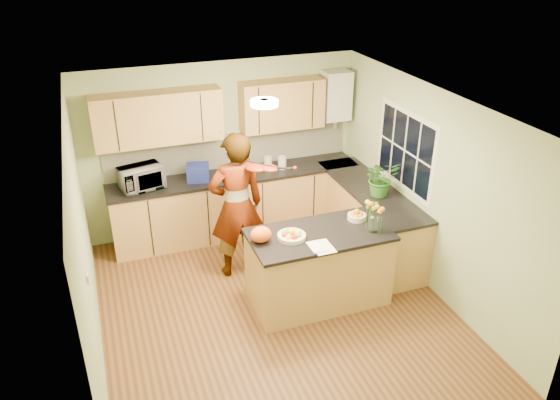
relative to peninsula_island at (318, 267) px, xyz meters
name	(u,v)px	position (x,y,z in m)	size (l,w,h in m)	color
floor	(275,308)	(-0.55, 0.01, -0.47)	(4.50, 4.50, 0.00)	#522D17
ceiling	(274,107)	(-0.55, 0.01, 2.03)	(4.00, 4.50, 0.02)	silver
wall_back	(223,148)	(-0.55, 2.26, 0.78)	(4.00, 0.02, 2.50)	#97AC7B
wall_front	(373,350)	(-0.55, -2.24, 0.78)	(4.00, 0.02, 2.50)	#97AC7B
wall_left	(84,250)	(-2.55, 0.01, 0.78)	(0.02, 4.50, 2.50)	#97AC7B
wall_right	(429,190)	(1.45, 0.01, 0.78)	(0.02, 4.50, 2.50)	#97AC7B
back_counter	(237,203)	(-0.45, 1.96, 0.00)	(3.64, 0.62, 0.94)	#AD8845
right_counter	(369,219)	(1.15, 0.86, 0.00)	(0.62, 2.24, 0.94)	#AD8845
splashback	(230,150)	(-0.45, 2.25, 0.73)	(3.60, 0.02, 0.52)	white
upper_cabinets	(211,112)	(-0.73, 2.09, 1.38)	(3.20, 0.34, 0.70)	#AD8845
boiler	(336,96)	(1.15, 2.10, 1.42)	(0.40, 0.30, 0.86)	silver
window_right	(405,150)	(1.44, 0.61, 1.08)	(0.01, 1.30, 1.05)	silver
light_switch	(88,278)	(-2.54, -0.59, 0.83)	(0.02, 0.09, 0.09)	silver
ceiling_lamp	(264,103)	(-0.55, 0.31, 1.99)	(0.30, 0.30, 0.07)	#FFEABF
peninsula_island	(318,267)	(0.00, 0.00, 0.00)	(1.65, 0.84, 0.94)	#AD8845
fruit_dish	(292,235)	(-0.35, 0.00, 0.52)	(0.33, 0.33, 0.11)	beige
orange_bowl	(357,215)	(0.55, 0.15, 0.53)	(0.22, 0.22, 0.13)	beige
flower_vase	(375,208)	(0.60, -0.18, 0.77)	(0.25, 0.25, 0.46)	silver
orange_bag	(261,234)	(-0.70, 0.05, 0.56)	(0.24, 0.21, 0.18)	#FF5615
papers	(322,247)	(-0.10, -0.30, 0.48)	(0.23, 0.31, 0.01)	white
violinist	(237,206)	(-0.74, 0.93, 0.50)	(0.71, 0.47, 1.95)	tan
violin	(256,168)	(-0.54, 0.71, 1.09)	(0.65, 0.26, 0.13)	#540C05
microwave	(141,178)	(-1.77, 1.94, 0.62)	(0.56, 0.38, 0.31)	silver
blue_box	(198,172)	(-1.00, 1.93, 0.59)	(0.30, 0.22, 0.24)	navy
kettle	(245,164)	(-0.30, 2.00, 0.59)	(0.16, 0.16, 0.30)	#B9B9BE
jar_cream	(268,163)	(0.05, 1.99, 0.56)	(0.12, 0.12, 0.18)	beige
jar_white	(282,162)	(0.24, 1.93, 0.56)	(0.12, 0.12, 0.19)	silver
potted_plant	(381,178)	(1.15, 0.65, 0.71)	(0.45, 0.39, 0.50)	#2F6822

